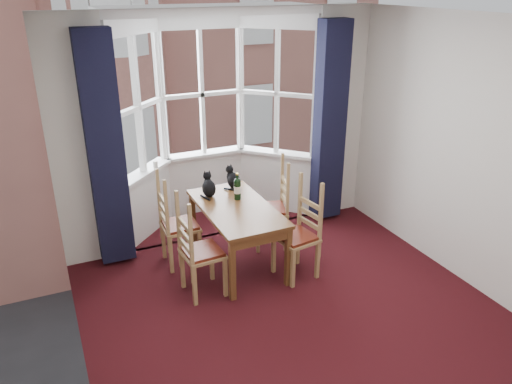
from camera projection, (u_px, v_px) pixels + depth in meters
floor at (310, 332)px, 4.74m from camera, size 4.50×4.50×0.00m
ceiling at (327, 21)px, 3.63m from camera, size 4.50×4.50×0.00m
wall_left at (66, 245)px, 3.43m from camera, size 0.00×4.50×4.50m
wall_right at (492, 163)px, 4.94m from camera, size 0.00×4.50×4.50m
wall_back_pier_left at (81, 146)px, 5.44m from camera, size 0.70×0.12×2.80m
wall_back_pier_right at (337, 115)px, 6.69m from camera, size 0.70×0.12×2.80m
bay_window at (209, 119)px, 6.49m from camera, size 2.76×0.94×2.80m
curtain_left at (106, 153)px, 5.40m from camera, size 0.38×0.22×2.60m
curtain_right at (330, 124)px, 6.47m from camera, size 0.38×0.22×2.60m
dining_table at (237, 214)px, 5.63m from camera, size 0.75×1.39×0.73m
chair_left_near at (194, 255)px, 5.12m from camera, size 0.42×0.44×0.92m
chair_left_far at (172, 228)px, 5.68m from camera, size 0.41×0.43×0.92m
chair_right_near at (303, 236)px, 5.51m from camera, size 0.46×0.48×0.92m
chair_right_far at (277, 210)px, 6.12m from camera, size 0.50×0.52×0.92m
cat_left at (209, 187)px, 5.82m from camera, size 0.18×0.24×0.30m
cat_right at (233, 179)px, 6.05m from camera, size 0.22×0.25×0.30m
wine_bottle at (237, 188)px, 5.73m from camera, size 0.08×0.08×0.32m
candle_tall at (156, 165)px, 6.25m from camera, size 0.06×0.06×0.12m
street at (70, 122)px, 34.12m from camera, size 80.00×80.00×0.00m
tenement_building at (91, 29)px, 15.84m from camera, size 18.40×7.80×15.20m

